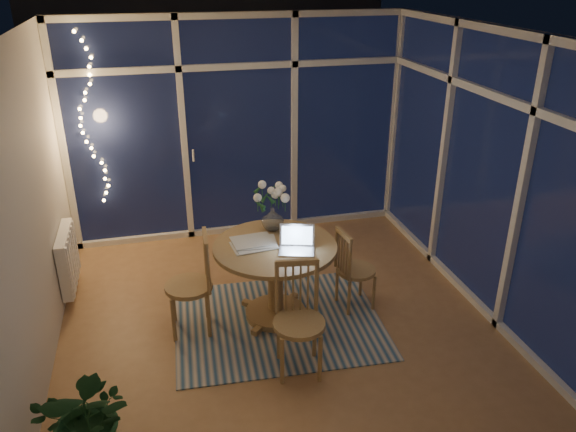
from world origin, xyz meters
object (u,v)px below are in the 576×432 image
object	(u,v)px
dining_table	(275,282)
chair_front	(299,321)
laptop	(297,240)
potted_plant	(92,431)
chair_right	(356,268)
flower_vase	(273,219)
chair_left	(189,284)

from	to	relation	value
dining_table	chair_front	distance (m)	0.80
laptop	potted_plant	bearing A→B (deg)	-125.14
chair_right	chair_front	distance (m)	1.11
chair_right	potted_plant	distance (m)	2.75
chair_right	flower_vase	bearing A→B (deg)	58.78
flower_vase	potted_plant	xyz separation A→B (m)	(-1.58, -1.81, -0.49)
dining_table	chair_left	size ratio (longest dim) A/B	1.16
flower_vase	potted_plant	bearing A→B (deg)	-131.07
chair_right	dining_table	bearing A→B (deg)	82.43
potted_plant	chair_front	bearing A→B (deg)	24.22
chair_right	flower_vase	world-z (taller)	flower_vase
chair_left	chair_right	size ratio (longest dim) A/B	1.15
chair_left	flower_vase	size ratio (longest dim) A/B	4.61
chair_left	chair_right	world-z (taller)	chair_left
chair_left	chair_front	xyz separation A→B (m)	(0.81, -0.78, -0.00)
dining_table	flower_vase	bearing A→B (deg)	81.10
chair_left	laptop	world-z (taller)	laptop
flower_vase	dining_table	bearing A→B (deg)	-98.90
chair_left	chair_front	size ratio (longest dim) A/B	1.01
laptop	chair_left	bearing A→B (deg)	-172.37
chair_front	potted_plant	world-z (taller)	chair_front
laptop	potted_plant	distance (m)	2.20
chair_front	potted_plant	xyz separation A→B (m)	(-1.54, -0.69, -0.10)
dining_table	potted_plant	distance (m)	2.13
laptop	flower_vase	size ratio (longest dim) A/B	1.48
flower_vase	potted_plant	world-z (taller)	flower_vase
dining_table	chair_front	bearing A→B (deg)	-88.99
chair_front	laptop	size ratio (longest dim) A/B	3.09
chair_right	chair_front	world-z (taller)	chair_front
dining_table	flower_vase	xyz separation A→B (m)	(0.05, 0.33, 0.49)
dining_table	laptop	world-z (taller)	laptop
dining_table	chair_right	bearing A→B (deg)	-0.52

